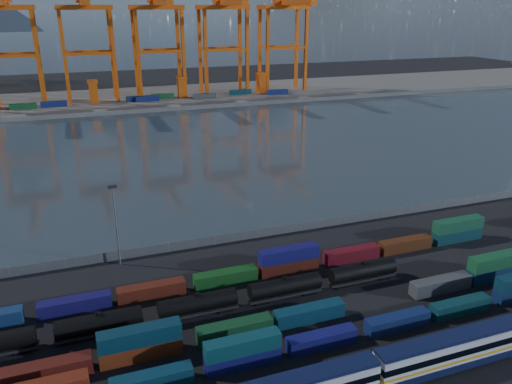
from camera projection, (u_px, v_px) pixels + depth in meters
name	position (u px, v px, depth m)	size (l,w,h in m)	color
ground	(316.00, 304.00, 85.21)	(700.00, 700.00, 0.00)	black
harbor_water	(184.00, 149.00, 177.60)	(700.00, 700.00, 0.00)	#2F3C44
far_quay	(142.00, 98.00, 269.65)	(700.00, 70.00, 2.00)	#514F4C
passenger_train	(455.00, 350.00, 69.64)	(77.38, 3.13, 5.38)	silver
container_row_south	(335.00, 333.00, 74.71)	(138.03, 2.23, 4.74)	#3D3F42
container_row_mid	(306.00, 312.00, 80.13)	(141.06, 2.40, 5.11)	#484B4E
container_row_north	(339.00, 255.00, 98.61)	(141.09, 2.39, 5.09)	navy
tanker_string	(150.00, 314.00, 79.04)	(90.95, 2.89, 4.13)	black
waterfront_fence	(259.00, 233.00, 109.50)	(160.12, 0.12, 2.20)	#595B5E
yard_light_mast	(116.00, 221.00, 95.20)	(1.60, 0.40, 16.60)	slate
gantry_cranes	(122.00, 19.00, 246.94)	(201.28, 50.45, 68.32)	#C94E0E
quay_containers	(124.00, 100.00, 252.52)	(172.58, 10.99, 2.60)	navy
straddle_carriers	(139.00, 89.00, 257.66)	(140.00, 7.00, 11.10)	#C94E0E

